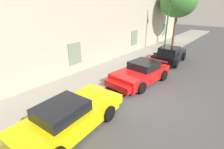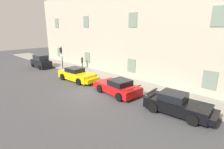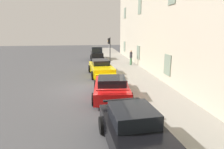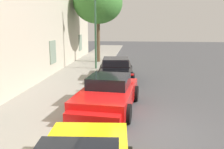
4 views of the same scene
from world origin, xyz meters
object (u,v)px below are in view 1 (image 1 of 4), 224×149
Objects in this scene: street_lamp at (173,10)px; sportscar_yellow_flank at (139,74)px; sportscar_white_middle at (170,55)px; tree_near_kerb at (178,2)px; sportscar_red_lead at (73,115)px.

sportscar_yellow_flank is at bearing -170.26° from street_lamp.
sportscar_yellow_flank is at bearing -178.78° from sportscar_white_middle.
sportscar_yellow_flank is 12.86m from tree_near_kerb.
sportscar_red_lead is 14.73m from street_lamp.
street_lamp is (2.90, 1.34, 3.69)m from sportscar_white_middle.
tree_near_kerb reaches higher than sportscar_white_middle.
sportscar_red_lead is 1.08× the size of sportscar_yellow_flank.
street_lamp is (-3.33, -0.73, -0.79)m from tree_near_kerb.
sportscar_red_lead is at bearing -173.38° from street_lamp.
street_lamp is at bearing 6.62° from sportscar_red_lead.
sportscar_white_middle is 0.69× the size of tree_near_kerb.
sportscar_red_lead is 18.22m from tree_near_kerb.
sportscar_white_middle is at bearing -161.62° from tree_near_kerb.
sportscar_red_lead is at bearing -178.14° from sportscar_yellow_flank.
tree_near_kerb is at bearing 12.31° from street_lamp.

